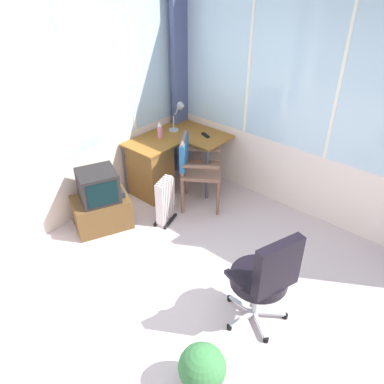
% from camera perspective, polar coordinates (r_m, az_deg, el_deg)
% --- Properties ---
extents(ground, '(5.42, 5.40, 0.06)m').
position_cam_1_polar(ground, '(3.67, 0.86, -19.61)').
color(ground, beige).
extents(north_window_panel, '(4.42, 0.07, 2.77)m').
position_cam_1_polar(north_window_panel, '(4.31, -22.57, 10.02)').
color(north_window_panel, silver).
rests_on(north_window_panel, ground).
extents(east_window_panel, '(0.07, 4.40, 2.77)m').
position_cam_1_polar(east_window_panel, '(4.47, 20.32, 11.25)').
color(east_window_panel, silver).
rests_on(east_window_panel, ground).
extents(curtain_corner, '(0.33, 0.08, 2.67)m').
position_cam_1_polar(curtain_corner, '(5.43, -1.60, 16.33)').
color(curtain_corner, '#4A5680').
rests_on(curtain_corner, ground).
extents(desk, '(1.17, 0.96, 0.74)m').
position_cam_1_polar(desk, '(5.12, -5.67, 3.73)').
color(desk, '#965E24').
rests_on(desk, ground).
extents(desk_lamp, '(0.23, 0.20, 0.40)m').
position_cam_1_polar(desk_lamp, '(5.23, -1.77, 11.73)').
color(desk_lamp, '#B2B7BC').
rests_on(desk_lamp, desk).
extents(tv_remote, '(0.10, 0.16, 0.02)m').
position_cam_1_polar(tv_remote, '(5.15, 2.00, 8.36)').
color(tv_remote, black).
rests_on(tv_remote, desk).
extents(spray_bottle, '(0.06, 0.06, 0.22)m').
position_cam_1_polar(spray_bottle, '(5.08, -4.77, 9.07)').
color(spray_bottle, pink).
rests_on(spray_bottle, desk).
extents(wooden_armchair, '(0.67, 0.67, 0.93)m').
position_cam_1_polar(wooden_armchair, '(4.77, 0.04, 4.39)').
color(wooden_armchair, brown).
rests_on(wooden_armchair, ground).
extents(office_chair, '(0.63, 0.59, 1.00)m').
position_cam_1_polar(office_chair, '(3.32, 10.83, -11.99)').
color(office_chair, '#B7B7BF').
rests_on(office_chair, ground).
extents(tv_on_stand, '(0.76, 0.66, 0.74)m').
position_cam_1_polar(tv_on_stand, '(4.63, -13.26, -1.54)').
color(tv_on_stand, brown).
rests_on(tv_on_stand, ground).
extents(space_heater, '(0.37, 0.26, 0.58)m').
position_cam_1_polar(space_heater, '(4.63, -3.91, -1.16)').
color(space_heater, silver).
rests_on(space_heater, ground).
extents(potted_plant, '(0.36, 0.36, 0.43)m').
position_cam_1_polar(potted_plant, '(3.14, 1.49, -24.55)').
color(potted_plant, '#37414D').
rests_on(potted_plant, ground).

